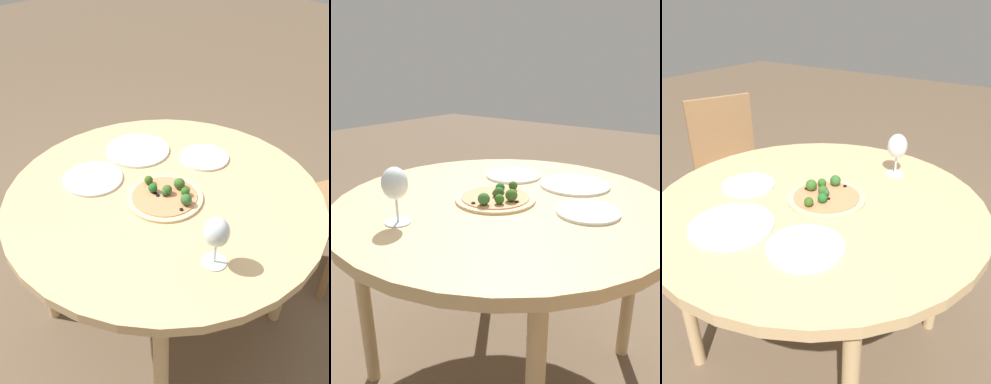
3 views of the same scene
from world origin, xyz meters
TOP-DOWN VIEW (x-y plane):
  - ground_plane at (0.00, 0.00)m, footprint 12.00×12.00m
  - dining_table at (0.00, 0.00)m, footprint 1.19×1.19m
  - pizza at (0.03, -0.01)m, footprint 0.28×0.28m
  - wine_glass at (0.36, -0.13)m, footprint 0.08×0.08m
  - plate_near at (-0.26, -0.14)m, footprint 0.23×0.23m
  - plate_far at (-0.06, 0.29)m, footprint 0.20×0.20m
  - plate_side at (-0.30, 0.13)m, footprint 0.27×0.27m

SIDE VIEW (x-z plane):
  - ground_plane at x=0.00m, z-range 0.00..0.00m
  - dining_table at x=0.00m, z-range 0.31..1.04m
  - plate_near at x=-0.26m, z-range 0.73..0.74m
  - plate_side at x=-0.30m, z-range 0.73..0.74m
  - plate_far at x=-0.06m, z-range 0.73..0.74m
  - pizza at x=0.03m, z-range 0.72..0.78m
  - wine_glass at x=0.36m, z-range 0.77..0.94m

